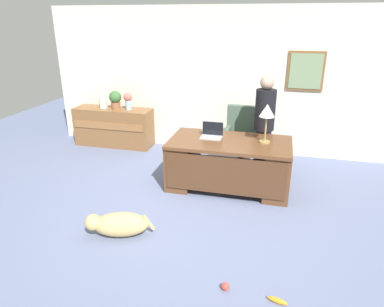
{
  "coord_description": "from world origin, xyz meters",
  "views": [
    {
      "loc": [
        1.03,
        -3.97,
        2.47
      ],
      "look_at": [
        -0.06,
        0.3,
        0.75
      ],
      "focal_mm": 32.45,
      "sensor_mm": 36.0,
      "label": 1
    }
  ],
  "objects_px": {
    "desk_lamp": "(267,113)",
    "credenza": "(114,127)",
    "vase_with_flowers": "(128,100)",
    "dog_toy_ball": "(225,286)",
    "potted_plant": "(115,99)",
    "vase_empty": "(103,102)",
    "dog_toy_bone": "(277,300)",
    "desk": "(229,163)",
    "armchair": "(242,139)",
    "person_standing": "(264,126)",
    "dog_lying": "(118,224)",
    "laptop": "(212,133)"
  },
  "relations": [
    {
      "from": "armchair",
      "to": "potted_plant",
      "type": "bearing_deg",
      "value": 171.55
    },
    {
      "from": "dog_lying",
      "to": "vase_empty",
      "type": "xyz_separation_m",
      "value": [
        -1.69,
        2.97,
        0.73
      ]
    },
    {
      "from": "person_standing",
      "to": "vase_empty",
      "type": "xyz_separation_m",
      "value": [
        -3.23,
        0.73,
        0.03
      ]
    },
    {
      "from": "dog_lying",
      "to": "desk_lamp",
      "type": "xyz_separation_m",
      "value": [
        1.6,
        1.71,
        1.05
      ]
    },
    {
      "from": "dog_toy_bone",
      "to": "vase_with_flowers",
      "type": "bearing_deg",
      "value": 130.17
    },
    {
      "from": "dog_toy_ball",
      "to": "dog_toy_bone",
      "type": "distance_m",
      "value": 0.5
    },
    {
      "from": "vase_with_flowers",
      "to": "potted_plant",
      "type": "relative_size",
      "value": 0.95
    },
    {
      "from": "desk_lamp",
      "to": "dog_toy_bone",
      "type": "distance_m",
      "value": 2.63
    },
    {
      "from": "armchair",
      "to": "dog_lying",
      "type": "bearing_deg",
      "value": -114.47
    },
    {
      "from": "vase_with_flowers",
      "to": "dog_toy_ball",
      "type": "xyz_separation_m",
      "value": [
        2.54,
        -3.55,
        -0.93
      ]
    },
    {
      "from": "credenza",
      "to": "potted_plant",
      "type": "xyz_separation_m",
      "value": [
        0.08,
        0.0,
        0.58
      ]
    },
    {
      "from": "credenza",
      "to": "dog_toy_bone",
      "type": "bearing_deg",
      "value": -46.66
    },
    {
      "from": "vase_with_flowers",
      "to": "desk",
      "type": "bearing_deg",
      "value": -31.15
    },
    {
      "from": "vase_empty",
      "to": "dog_toy_bone",
      "type": "bearing_deg",
      "value": -45.07
    },
    {
      "from": "desk",
      "to": "person_standing",
      "type": "bearing_deg",
      "value": 53.03
    },
    {
      "from": "dog_toy_ball",
      "to": "dog_toy_bone",
      "type": "bearing_deg",
      "value": -5.2
    },
    {
      "from": "desk",
      "to": "armchair",
      "type": "bearing_deg",
      "value": 84.71
    },
    {
      "from": "vase_with_flowers",
      "to": "dog_toy_bone",
      "type": "distance_m",
      "value": 4.8
    },
    {
      "from": "laptop",
      "to": "vase_empty",
      "type": "height_order",
      "value": "vase_empty"
    },
    {
      "from": "person_standing",
      "to": "dog_toy_ball",
      "type": "xyz_separation_m",
      "value": [
        -0.14,
        -2.82,
        -0.82
      ]
    },
    {
      "from": "desk",
      "to": "vase_empty",
      "type": "height_order",
      "value": "vase_empty"
    },
    {
      "from": "desk",
      "to": "credenza",
      "type": "xyz_separation_m",
      "value": [
        -2.58,
        1.34,
        -0.02
      ]
    },
    {
      "from": "desk_lamp",
      "to": "credenza",
      "type": "bearing_deg",
      "value": 157.84
    },
    {
      "from": "desk_lamp",
      "to": "dog_toy_bone",
      "type": "bearing_deg",
      "value": -82.6
    },
    {
      "from": "dog_lying",
      "to": "credenza",
      "type": "bearing_deg",
      "value": 116.7
    },
    {
      "from": "desk_lamp",
      "to": "vase_empty",
      "type": "xyz_separation_m",
      "value": [
        -3.28,
        1.26,
        -0.31
      ]
    },
    {
      "from": "laptop",
      "to": "potted_plant",
      "type": "distance_m",
      "value": 2.51
    },
    {
      "from": "dog_lying",
      "to": "dog_toy_bone",
      "type": "relative_size",
      "value": 4.22
    },
    {
      "from": "desk",
      "to": "credenza",
      "type": "height_order",
      "value": "credenza"
    },
    {
      "from": "dog_lying",
      "to": "dog_toy_ball",
      "type": "bearing_deg",
      "value": -22.53
    },
    {
      "from": "vase_empty",
      "to": "dog_toy_bone",
      "type": "xyz_separation_m",
      "value": [
        3.59,
        -3.6,
        -0.86
      ]
    },
    {
      "from": "armchair",
      "to": "vase_empty",
      "type": "height_order",
      "value": "armchair"
    },
    {
      "from": "desk",
      "to": "vase_with_flowers",
      "type": "distance_m",
      "value": 2.66
    },
    {
      "from": "credenza",
      "to": "desk_lamp",
      "type": "distance_m",
      "value": 3.43
    },
    {
      "from": "dog_lying",
      "to": "desk_lamp",
      "type": "distance_m",
      "value": 2.56
    },
    {
      "from": "vase_with_flowers",
      "to": "credenza",
      "type": "bearing_deg",
      "value": -179.78
    },
    {
      "from": "dog_lying",
      "to": "dog_toy_bone",
      "type": "xyz_separation_m",
      "value": [
        1.9,
        -0.63,
        -0.13
      ]
    },
    {
      "from": "person_standing",
      "to": "vase_with_flowers",
      "type": "height_order",
      "value": "person_standing"
    },
    {
      "from": "person_standing",
      "to": "desk_lamp",
      "type": "xyz_separation_m",
      "value": [
        0.05,
        -0.53,
        0.35
      ]
    },
    {
      "from": "person_standing",
      "to": "vase_with_flowers",
      "type": "bearing_deg",
      "value": 164.73
    },
    {
      "from": "credenza",
      "to": "potted_plant",
      "type": "relative_size",
      "value": 4.4
    },
    {
      "from": "desk",
      "to": "dog_toy_bone",
      "type": "xyz_separation_m",
      "value": [
        0.81,
        -2.25,
        -0.39
      ]
    },
    {
      "from": "desk_lamp",
      "to": "dog_toy_bone",
      "type": "height_order",
      "value": "desk_lamp"
    },
    {
      "from": "dog_lying",
      "to": "laptop",
      "type": "xyz_separation_m",
      "value": [
        0.79,
        1.77,
        0.65
      ]
    },
    {
      "from": "armchair",
      "to": "dog_toy_ball",
      "type": "xyz_separation_m",
      "value": [
        0.23,
        -3.17,
        -0.43
      ]
    },
    {
      "from": "desk",
      "to": "person_standing",
      "type": "relative_size",
      "value": 1.1
    },
    {
      "from": "person_standing",
      "to": "vase_empty",
      "type": "distance_m",
      "value": 3.32
    },
    {
      "from": "person_standing",
      "to": "potted_plant",
      "type": "xyz_separation_m",
      "value": [
        -2.96,
        0.73,
        0.12
      ]
    },
    {
      "from": "credenza",
      "to": "armchair",
      "type": "xyz_separation_m",
      "value": [
        2.67,
        -0.38,
        0.09
      ]
    },
    {
      "from": "desk",
      "to": "person_standing",
      "type": "height_order",
      "value": "person_standing"
    }
  ]
}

